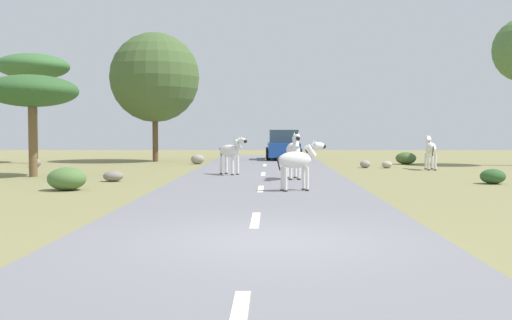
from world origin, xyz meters
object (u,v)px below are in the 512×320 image
object	(u,v)px
bush_0	(406,158)
rock_0	(113,176)
rock_1	(365,164)
rock_4	(198,159)
tree_2	(155,78)
rock_2	(35,163)
zebra_1	(298,160)
tree_3	(32,92)
tree_0	(33,68)
zebra_0	(294,151)
zebra_4	(231,152)
bush_3	(67,179)
bush_2	(493,176)
zebra_2	(430,149)
rock_3	(387,165)
car_0	(283,146)

from	to	relation	value
bush_0	rock_0	size ratio (longest dim) A/B	1.52
rock_1	rock_4	bearing A→B (deg)	159.94
tree_2	rock_2	size ratio (longest dim) A/B	13.36
zebra_1	tree_3	size ratio (longest dim) A/B	0.38
tree_2	tree_0	bearing A→B (deg)	-163.05
zebra_0	zebra_4	bearing A→B (deg)	-49.88
tree_0	bush_3	size ratio (longest dim) A/B	5.20
bush_2	rock_2	size ratio (longest dim) A/B	1.51
zebra_1	zebra_2	xyz separation A→B (m)	(6.33, 9.97, 0.04)
zebra_4	bush_2	world-z (taller)	zebra_4
zebra_0	bush_3	world-z (taller)	zebra_0
rock_1	rock_3	xyz separation A→B (m)	(0.99, -0.12, -0.02)
rock_2	rock_3	xyz separation A→B (m)	(16.67, -0.36, -0.04)
bush_2	rock_1	size ratio (longest dim) A/B	1.55
zebra_0	tree_0	world-z (taller)	tree_0
zebra_0	zebra_2	distance (m)	8.69
bush_0	tree_2	bearing A→B (deg)	169.98
bush_2	rock_1	world-z (taller)	bush_2
tree_0	rock_3	xyz separation A→B (m)	(18.02, -3.68, -4.90)
zebra_2	zebra_0	bearing A→B (deg)	-131.75
car_0	bush_3	xyz separation A→B (m)	(-6.66, -18.01, -0.51)
tree_2	rock_1	world-z (taller)	tree_2
bush_3	tree_0	bearing A→B (deg)	114.91
zebra_1	zebra_4	world-z (taller)	zebra_4
rock_1	zebra_1	bearing A→B (deg)	-107.99
car_0	zebra_4	bearing A→B (deg)	-101.39
zebra_0	rock_0	world-z (taller)	zebra_0
zebra_2	rock_4	size ratio (longest dim) A/B	2.39
zebra_0	tree_0	size ratio (longest dim) A/B	0.30
bush_3	rock_2	world-z (taller)	bush_3
zebra_4	bush_3	xyz separation A→B (m)	(-4.39, -5.66, -0.60)
tree_2	bush_0	bearing A→B (deg)	-10.02
tree_0	tree_2	distance (m)	6.41
tree_2	zebra_4	bearing A→B (deg)	-64.95
tree_0	rock_1	world-z (taller)	tree_0
car_0	tree_0	world-z (taller)	tree_0
zebra_4	bush_0	bearing A→B (deg)	179.31
zebra_1	rock_3	distance (m)	12.15
rock_1	rock_2	xyz separation A→B (m)	(-15.68, 0.24, 0.02)
tree_3	tree_2	bearing A→B (deg)	77.62
rock_0	rock_2	distance (m)	9.96
bush_2	zebra_1	bearing A→B (deg)	-155.89
tree_2	bush_2	size ratio (longest dim) A/B	8.86
tree_2	zebra_1	bearing A→B (deg)	-66.61
zebra_1	tree_0	distance (m)	20.42
rock_0	tree_3	bearing A→B (deg)	150.38
bush_3	rock_2	xyz separation A→B (m)	(-5.34, 11.10, -0.13)
zebra_2	zebra_1	bearing A→B (deg)	-117.77
tree_0	bush_0	distance (m)	20.18
bush_0	rock_3	bearing A→B (deg)	-116.64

